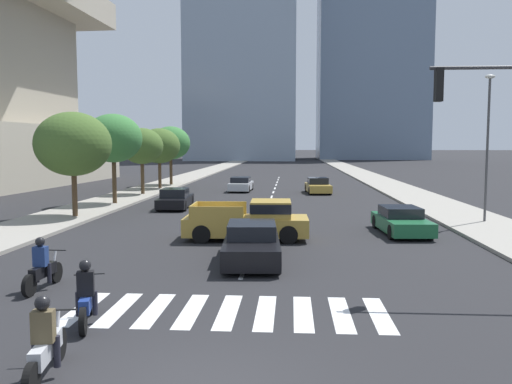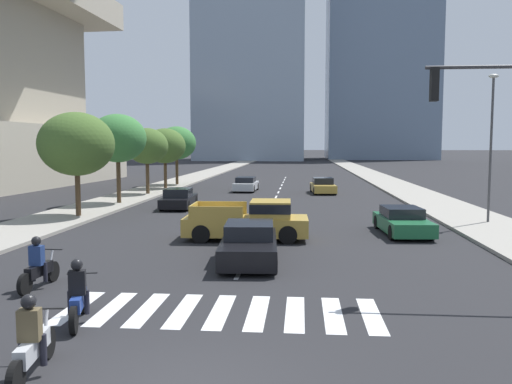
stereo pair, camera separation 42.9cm
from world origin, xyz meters
TOP-DOWN VIEW (x-y plane):
  - sidewalk_east at (11.01, 30.00)m, footprint 4.00×260.00m
  - sidewalk_west at (-11.01, 30.00)m, footprint 4.00×260.00m
  - crosswalk_near at (-0.00, 4.30)m, footprint 7.65×2.69m
  - lane_divider_center at (0.00, 32.30)m, footprint 0.14×50.00m
  - motorcycle_lead at (-3.06, 3.21)m, footprint 0.86×2.01m
  - motorcycle_trailing at (-5.37, 5.89)m, footprint 0.70×2.07m
  - motorcycle_third at (-2.69, 0.48)m, footprint 0.71×2.17m
  - pickup_truck at (-0.13, 13.95)m, footprint 5.26×2.22m
  - sedan_gold_0 at (3.72, 35.72)m, footprint 2.11×4.34m
  - sedan_black_1 at (-5.82, 24.63)m, footprint 2.00×4.61m
  - sedan_green_2 at (6.49, 15.96)m, footprint 2.10×4.53m
  - sedan_black_3 at (0.16, 9.76)m, footprint 2.13×4.73m
  - sedan_silver_4 at (-2.84, 37.07)m, footprint 1.91×4.33m
  - street_lamp_east at (11.31, 19.11)m, footprint 0.50×0.24m
  - street_tree_nearest at (-10.21, 19.57)m, footprint 4.05×4.05m
  - street_tree_second at (-10.21, 26.00)m, footprint 3.76×3.76m
  - street_tree_third at (-10.21, 32.60)m, footprint 3.32×3.32m
  - street_tree_fourth at (-10.21, 38.07)m, footprint 3.66×3.66m
  - street_tree_fifth at (-10.21, 42.45)m, footprint 3.79×3.79m
  - office_tower_center_skyline at (23.62, 144.00)m, footprint 29.18×23.56m

SIDE VIEW (x-z plane):
  - lane_divider_center at x=0.00m, z-range 0.00..0.01m
  - crosswalk_near at x=0.00m, z-range 0.00..0.01m
  - sidewalk_east at x=11.01m, z-range 0.00..0.15m
  - sidewalk_west at x=-11.01m, z-range 0.00..0.15m
  - sedan_green_2 at x=6.49m, z-range -0.04..1.17m
  - sedan_silver_4 at x=-2.84m, z-range -0.04..1.20m
  - sedan_black_1 at x=-5.82m, z-range -0.05..1.22m
  - motorcycle_third at x=-2.69m, z-range -0.16..1.33m
  - motorcycle_trailing at x=-5.37m, z-range -0.16..1.33m
  - motorcycle_lead at x=-3.06m, z-range -0.16..1.33m
  - sedan_gold_0 at x=3.72m, z-range -0.06..1.24m
  - sedan_black_3 at x=0.16m, z-range -0.05..1.28m
  - pickup_truck at x=-0.13m, z-range -0.02..1.65m
  - street_tree_third at x=-10.21m, z-range 1.31..6.49m
  - street_tree_fourth at x=-10.21m, z-range 1.25..6.58m
  - street_tree_nearest at x=-10.21m, z-range 1.23..6.86m
  - street_tree_fifth at x=-10.21m, z-range 1.35..7.00m
  - street_lamp_east at x=11.31m, z-range 0.74..8.07m
  - street_tree_second at x=-10.21m, z-range 1.48..7.38m
  - office_tower_center_skyline at x=23.62m, z-range -5.39..85.06m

